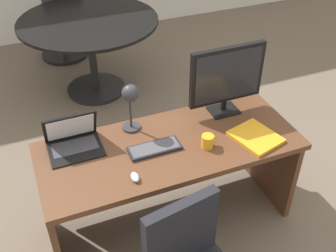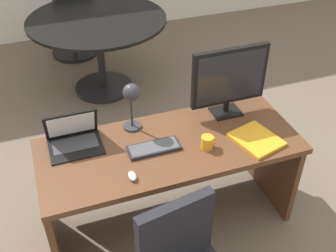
% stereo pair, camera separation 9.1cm
% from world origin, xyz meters
% --- Properties ---
extents(ground, '(12.00, 12.00, 0.00)m').
position_xyz_m(ground, '(0.00, 1.50, 0.00)').
color(ground, '#6B5B4C').
extents(desk, '(1.66, 0.68, 0.72)m').
position_xyz_m(desk, '(0.00, 0.05, 0.52)').
color(desk, '#56331E').
rests_on(desk, ground).
extents(monitor, '(0.53, 0.16, 0.49)m').
position_xyz_m(monitor, '(0.49, 0.20, 1.00)').
color(monitor, black).
rests_on(monitor, desk).
extents(laptop, '(0.33, 0.27, 0.24)m').
position_xyz_m(laptop, '(-0.57, 0.22, 0.79)').
color(laptop, black).
rests_on(laptop, desk).
extents(keyboard, '(0.33, 0.13, 0.02)m').
position_xyz_m(keyboard, '(-0.11, -0.01, 0.73)').
color(keyboard, black).
rests_on(keyboard, desk).
extents(mouse, '(0.04, 0.08, 0.04)m').
position_xyz_m(mouse, '(-0.30, -0.22, 0.74)').
color(mouse, silver).
rests_on(mouse, desk).
extents(desk_lamp, '(0.12, 0.14, 0.35)m').
position_xyz_m(desk_lamp, '(-0.17, 0.23, 0.97)').
color(desk_lamp, '#2D2D33').
rests_on(desk_lamp, desk).
extents(book, '(0.32, 0.35, 0.02)m').
position_xyz_m(book, '(0.53, -0.15, 0.73)').
color(book, orange).
rests_on(book, desk).
extents(coffee_mug, '(0.10, 0.08, 0.09)m').
position_xyz_m(coffee_mug, '(0.21, -0.11, 0.77)').
color(coffee_mug, orange).
rests_on(coffee_mug, desk).
extents(meeting_table, '(1.36, 1.36, 0.81)m').
position_xyz_m(meeting_table, '(-0.06, 1.95, 0.61)').
color(meeting_table, black).
rests_on(meeting_table, ground).
extents(meeting_chair_near, '(0.56, 0.56, 0.96)m').
position_xyz_m(meeting_chair_near, '(-0.21, 2.82, 0.39)').
color(meeting_chair_near, black).
rests_on(meeting_chair_near, ground).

